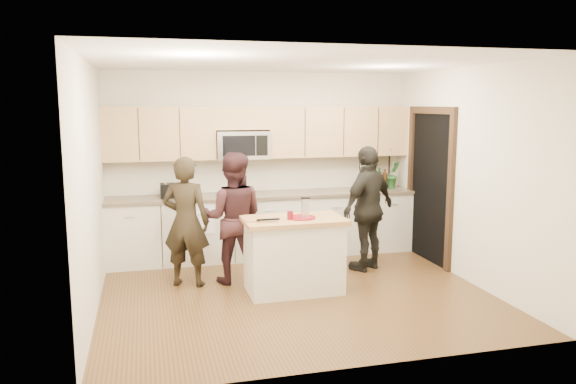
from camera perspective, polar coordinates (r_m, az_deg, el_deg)
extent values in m
plane|color=brown|center=(6.83, 0.70, -10.16)|extent=(4.50, 4.50, 0.00)
cube|color=beige|center=(8.45, -2.82, 2.92)|extent=(4.50, 0.02, 2.70)
cube|color=beige|center=(4.64, 7.18, -2.16)|extent=(4.50, 0.02, 2.70)
cube|color=beige|center=(6.32, -19.37, 0.36)|extent=(0.02, 4.00, 2.70)
cube|color=beige|center=(7.42, 17.75, 1.66)|extent=(0.02, 4.00, 2.70)
cube|color=white|center=(6.47, 0.75, 13.05)|extent=(4.50, 4.00, 0.02)
cube|color=beige|center=(8.30, -2.34, -3.50)|extent=(4.50, 0.62, 0.90)
cube|color=#7A6951|center=(8.20, -2.34, -0.30)|extent=(4.50, 0.66, 0.04)
cube|color=tan|center=(8.08, -12.95, 5.80)|extent=(1.55, 0.33, 0.75)
cube|color=tan|center=(8.57, 5.09, 6.16)|extent=(2.17, 0.33, 0.75)
cube|color=tan|center=(8.19, -4.76, 7.51)|extent=(0.78, 0.33, 0.33)
cube|color=silver|center=(8.17, -4.69, 4.80)|extent=(0.76, 0.40, 0.40)
cube|color=black|center=(7.96, -5.01, 4.69)|extent=(0.47, 0.01, 0.29)
cube|color=black|center=(8.02, -2.66, 4.74)|extent=(0.17, 0.01, 0.29)
cube|color=black|center=(8.23, 14.26, 0.38)|extent=(0.02, 1.05, 2.10)
cube|color=black|center=(7.72, 16.18, -0.25)|extent=(0.06, 0.10, 2.10)
cube|color=black|center=(8.72, 12.36, 0.92)|extent=(0.06, 0.10, 2.10)
cube|color=black|center=(8.13, 14.45, 8.06)|extent=(0.06, 1.25, 0.10)
cube|color=black|center=(9.04, 9.42, 2.75)|extent=(0.30, 0.03, 0.38)
cube|color=#C3AB8B|center=(9.02, 9.46, 2.74)|extent=(0.24, 0.00, 0.32)
cube|color=white|center=(7.80, -8.71, -2.53)|extent=(0.34, 0.01, 0.48)
cube|color=white|center=(8.04, -8.96, -0.48)|extent=(0.34, 0.60, 0.01)
cube|color=beige|center=(6.75, 0.58, -6.62)|extent=(1.11, 0.65, 0.85)
cube|color=#A87046|center=(6.65, 0.58, -2.88)|extent=(1.21, 0.71, 0.05)
cylinder|color=maroon|center=(6.64, 1.36, -2.60)|extent=(0.34, 0.34, 0.02)
cube|color=silver|center=(6.64, 1.75, -1.60)|extent=(0.09, 0.06, 0.22)
cube|color=black|center=(6.61, 1.76, -0.60)|extent=(0.10, 0.06, 0.02)
cylinder|color=maroon|center=(6.55, 0.22, -2.40)|extent=(0.07, 0.07, 0.10)
cube|color=#A87046|center=(6.50, -3.21, -2.87)|extent=(0.26, 0.17, 0.02)
cube|color=black|center=(6.45, -2.03, -2.80)|extent=(0.27, 0.04, 0.02)
cube|color=silver|center=(6.39, -1.91, -2.96)|extent=(0.22, 0.02, 0.01)
cube|color=black|center=(8.00, -11.82, 0.15)|extent=(0.29, 0.24, 0.20)
cube|color=silver|center=(7.98, -12.34, 0.84)|extent=(0.03, 0.17, 0.00)
cube|color=silver|center=(7.99, -11.34, 0.88)|extent=(0.03, 0.17, 0.00)
cylinder|color=black|center=(8.66, 7.33, 1.28)|extent=(0.06, 0.06, 0.30)
cylinder|color=#351909|center=(8.68, 7.59, 1.37)|extent=(0.08, 0.08, 0.33)
cylinder|color=#B3A98C|center=(8.63, 8.97, 1.20)|extent=(0.06, 0.06, 0.30)
cylinder|color=black|center=(8.79, 8.72, 1.62)|extent=(0.07, 0.07, 0.38)
cylinder|color=#351909|center=(8.71, 9.80, 1.30)|extent=(0.06, 0.06, 0.31)
cylinder|color=#B3A98C|center=(8.94, 10.77, 1.65)|extent=(0.08, 0.08, 0.37)
cylinder|color=black|center=(8.63, 9.23, 1.33)|extent=(0.07, 0.07, 0.34)
imported|color=#29662E|center=(8.84, 10.57, 1.78)|extent=(0.26, 0.21, 0.43)
imported|color=black|center=(7.00, -10.32, -2.99)|extent=(0.69, 0.58, 1.62)
imported|color=black|center=(7.06, -5.61, -2.64)|extent=(0.93, 0.80, 1.65)
imported|color=black|center=(7.63, 8.17, -1.67)|extent=(1.06, 0.86, 1.69)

